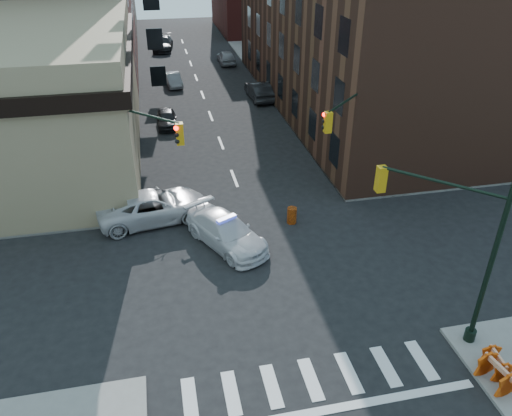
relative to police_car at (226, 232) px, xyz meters
name	(u,v)px	position (x,y,z in m)	size (l,w,h in m)	color
ground	(269,270)	(1.68, -2.60, -0.78)	(140.00, 140.00, 0.00)	black
sidewalk_ne	(402,68)	(24.68, 30.15, -0.70)	(34.00, 54.50, 0.15)	gray
commercial_row_ne	(359,24)	(14.68, 19.90, 6.22)	(14.00, 34.00, 14.00)	#4A2A1D
signal_pole_se	(464,239)	(7.72, -8.12, 3.84)	(5.40, 5.27, 8.00)	black
signal_pole_nw	(135,154)	(-4.17, 2.74, 3.56)	(3.58, 3.67, 8.00)	black
signal_pole_ne	(350,136)	(7.51, 2.76, 3.56)	(3.67, 3.58, 8.00)	black
tree_ne_near	(284,59)	(9.18, 23.40, 2.71)	(3.00, 3.00, 4.85)	black
tree_ne_far	(265,41)	(9.18, 31.40, 2.71)	(3.00, 3.00, 4.85)	black
police_car	(226,232)	(0.00, 0.00, 0.00)	(2.18, 5.37, 1.56)	silver
pickup	(153,206)	(-3.61, 3.29, 0.08)	(2.84, 6.17, 1.71)	silver
parked_car_wnear	(167,118)	(-2.08, 17.82, -0.12)	(1.56, 3.87, 1.32)	black
parked_car_wfar	(173,80)	(-0.82, 28.92, -0.14)	(1.35, 3.88, 1.28)	gray
parked_car_wdeep	(163,44)	(-1.10, 44.77, 0.04)	(2.31, 5.67, 1.65)	black
parked_car_enear	(259,91)	(6.72, 23.04, 0.04)	(1.73, 4.95, 1.63)	black
parked_car_efar	(226,57)	(5.75, 36.49, -0.02)	(1.78, 4.43, 1.51)	#999AA1
pedestrian_a	(123,188)	(-5.27, 5.38, 0.35)	(0.71, 0.47, 1.96)	black
pedestrian_b	(53,213)	(-8.93, 3.40, 0.23)	(0.83, 0.65, 1.72)	black
pedestrian_c	(70,198)	(-8.16, 4.70, 0.37)	(1.18, 0.49, 2.01)	#222733
barrel_road	(292,215)	(3.90, 1.36, -0.31)	(0.53, 0.53, 0.95)	orange
barrel_bank	(155,208)	(-3.53, 3.61, -0.22)	(0.62, 0.62, 1.11)	#DA4A0A
barricade_se_a	(496,364)	(8.44, -10.60, -0.19)	(1.16, 0.58, 0.87)	#E05A0A
barricade_se_c	(496,374)	(8.08, -11.10, -0.12)	(1.35, 0.68, 1.02)	#ED510B
barricade_nw_a	(132,214)	(-4.82, 3.10, -0.18)	(1.19, 0.59, 0.89)	#C73609
barricade_nw_b	(38,214)	(-9.95, 4.24, -0.17)	(1.22, 0.61, 0.92)	orange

